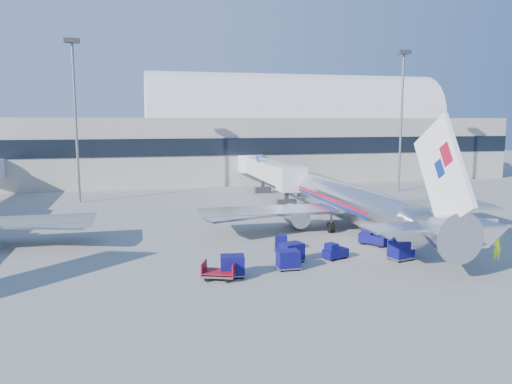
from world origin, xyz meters
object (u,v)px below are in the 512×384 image
object	(u,v)px
barrier_near	(430,226)
cart_train_c	(233,265)
jetbridge_near	(266,170)
tug_right	(373,237)
ramp_worker	(497,249)
mast_east	(402,100)
tug_left	(281,243)
airliner_main	(351,202)
cart_train_b	(288,259)
cart_solo_near	(401,250)
cart_open_red	(220,273)
mast_west	(75,97)
barrier_far	(484,223)
cart_solo_far	(455,239)
tug_lead	(335,252)
barrier_mid	(458,225)
cart_train_a	(292,252)

from	to	relation	value
barrier_near	cart_train_c	distance (m)	25.61
jetbridge_near	tug_right	distance (m)	33.17
cart_train_c	ramp_worker	bearing A→B (deg)	6.99
barrier_near	cart_train_c	xyz separation A→B (m)	(-23.30, -10.61, 0.42)
mast_east	tug_left	size ratio (longest dim) A/B	9.15
airliner_main	cart_train_b	bearing A→B (deg)	-131.09
airliner_main	tug_right	distance (m)	7.04
mast_east	barrier_near	size ratio (longest dim) A/B	7.53
cart_solo_near	cart_open_red	distance (m)	15.62
mast_west	barrier_near	distance (m)	49.33
tug_right	cart_train_b	bearing A→B (deg)	-96.25
barrier_far	cart_open_red	size ratio (longest dim) A/B	1.06
mast_east	barrier_near	bearing A→B (deg)	-113.20
airliner_main	barrier_far	xyz separation A→B (m)	(14.60, -2.51, -2.48)
cart_solo_far	cart_open_red	bearing A→B (deg)	-169.68
tug_lead	cart_solo_near	distance (m)	5.49
tug_right	cart_solo_far	xyz separation A→B (m)	(6.43, -3.23, 0.19)
jetbridge_near	cart_train_c	bearing A→B (deg)	-108.12
tug_right	tug_left	world-z (taller)	tug_right
jetbridge_near	tug_left	size ratio (longest dim) A/B	11.14
cart_train_b	cart_solo_far	bearing A→B (deg)	8.07
tug_left	cart_solo_near	distance (m)	10.35
barrier_mid	cart_solo_near	size ratio (longest dim) A/B	1.36
barrier_near	tug_lead	distance (m)	16.11
tug_right	tug_lead	bearing A→B (deg)	-91.00
barrier_near	tug_left	distance (m)	18.04
barrier_mid	tug_lead	size ratio (longest dim) A/B	1.26
airliner_main	tug_lead	world-z (taller)	airliner_main
barrier_far	tug_right	xyz separation A→B (m)	(-15.31, -4.16, 0.32)
mast_west	cart_solo_near	distance (m)	49.46
tug_left	cart_train_c	bearing A→B (deg)	155.07
barrier_near	cart_solo_near	bearing A→B (deg)	-133.06
jetbridge_near	cart_train_b	size ratio (longest dim) A/B	15.64
ramp_worker	tug_left	bearing A→B (deg)	46.33
mast_east	ramp_worker	bearing A→B (deg)	-108.21
mast_east	cart_train_b	size ratio (longest dim) A/B	12.86
cart_train_b	cart_solo_near	xyz separation A→B (m)	(9.93, 0.38, 0.07)
cart_train_a	cart_train_c	distance (m)	6.11
barrier_mid	cart_train_a	size ratio (longest dim) A/B	1.39
mast_east	cart_train_a	size ratio (longest dim) A/B	10.51
cart_train_b	cart_train_a	bearing A→B (deg)	63.99
jetbridge_near	cart_train_b	distance (m)	39.64
cart_train_a	jetbridge_near	bearing A→B (deg)	60.96
cart_open_red	jetbridge_near	bearing A→B (deg)	91.89
jetbridge_near	cart_solo_near	xyz separation A→B (m)	(1.59, -38.24, -3.04)
airliner_main	barrier_mid	xyz separation A→B (m)	(11.30, -2.51, -2.48)
cart_train_b	cart_train_c	bearing A→B (deg)	-170.38
tug_lead	tug_left	world-z (taller)	tug_left
mast_west	cart_train_b	bearing A→B (deg)	-63.02
airliner_main	cart_solo_near	xyz separation A→B (m)	(-0.81, -11.94, -2.03)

